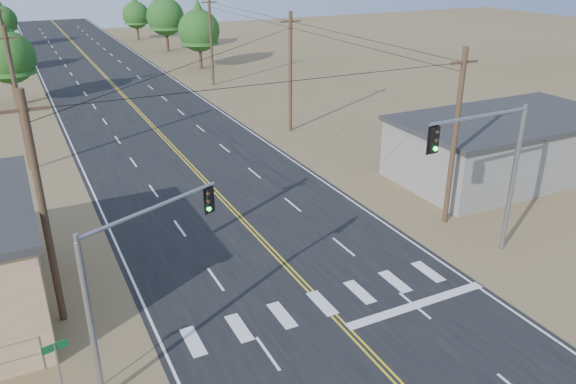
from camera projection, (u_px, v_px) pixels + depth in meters
road at (180, 155)px, 43.19m from camera, size 15.00×200.00×0.02m
building_right at (504, 148)px, 38.69m from camera, size 15.00×8.00×4.00m
utility_pole_left_near at (43, 211)px, 22.08m from camera, size 1.80×0.30×10.00m
utility_pole_left_mid at (18, 99)px, 38.50m from camera, size 1.80×0.30×10.00m
utility_pole_left_far at (7, 54)px, 54.91m from camera, size 1.80×0.30×10.00m
utility_pole_right_near at (455, 138)px, 30.68m from camera, size 1.80×0.30×10.00m
utility_pole_right_mid at (290, 72)px, 47.10m from camera, size 1.80×0.30×10.00m
utility_pole_right_far at (211, 40)px, 63.51m from camera, size 1.80×0.30×10.00m
signal_mast_left at (130, 270)px, 19.26m from camera, size 5.43×2.56×6.56m
signal_mast_right at (492, 161)px, 26.93m from camera, size 6.00×0.54×7.83m
street_sign at (59, 366)px, 18.56m from camera, size 0.84×0.20×2.85m
tree_left_near at (7, 52)px, 55.30m from camera, size 5.17×5.17×8.61m
tree_left_far at (1, 17)px, 88.53m from camera, size 4.59×4.59×7.64m
tree_right_near at (199, 26)px, 72.20m from camera, size 5.35×5.35×8.92m
tree_right_mid at (165, 13)px, 84.80m from camera, size 5.63×5.63×9.38m
tree_right_far at (136, 12)px, 96.29m from camera, size 4.50×4.50×7.51m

